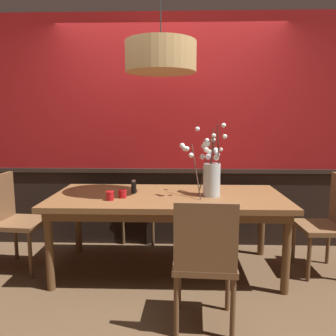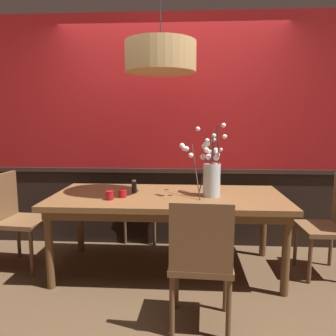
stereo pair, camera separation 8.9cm
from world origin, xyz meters
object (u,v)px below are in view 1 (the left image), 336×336
(chair_far_side_left, at_px, (142,198))
(chair_near_side_right, at_px, (205,257))
(candle_holder_nearer_edge, at_px, (123,194))
(condiment_bottle, at_px, (134,187))
(pendant_lamp, at_px, (161,57))
(chair_head_west_end, at_px, (13,216))
(chair_head_east_end, at_px, (329,219))
(vase_with_blossoms, at_px, (210,175))
(candle_holder_nearer_center, at_px, (110,196))
(chair_far_side_right, at_px, (200,196))
(dining_table, at_px, (168,203))

(chair_far_side_left, relative_size, chair_near_side_right, 0.95)
(chair_near_side_right, height_order, candle_holder_nearer_edge, chair_near_side_right)
(candle_holder_nearer_edge, relative_size, condiment_bottle, 0.61)
(pendant_lamp, bearing_deg, condiment_bottle, 155.44)
(chair_head_west_end, bearing_deg, chair_head_east_end, 0.13)
(vase_with_blossoms, xyz_separation_m, pendant_lamp, (-0.46, -0.03, 1.05))
(chair_head_west_end, bearing_deg, pendant_lamp, -2.14)
(chair_head_west_end, bearing_deg, candle_holder_nearer_center, -12.48)
(pendant_lamp, bearing_deg, chair_far_side_right, 65.47)
(chair_far_side_right, bearing_deg, candle_holder_nearer_edge, -127.54)
(candle_holder_nearer_edge, xyz_separation_m, condiment_bottle, (0.08, 0.20, 0.02))
(chair_head_east_end, relative_size, vase_with_blossoms, 1.40)
(chair_far_side_left, xyz_separation_m, chair_far_side_right, (0.72, -0.00, 0.02))
(chair_near_side_right, height_order, candle_holder_nearer_center, chair_near_side_right)
(chair_far_side_right, distance_m, condiment_bottle, 1.12)
(chair_head_west_end, bearing_deg, condiment_bottle, 3.46)
(chair_far_side_left, distance_m, chair_far_side_right, 0.72)
(chair_head_east_end, distance_m, pendant_lamp, 2.18)
(dining_table, bearing_deg, candle_holder_nearer_center, -156.59)
(chair_head_west_end, height_order, candle_holder_nearer_center, chair_head_west_end)
(pendant_lamp, bearing_deg, chair_far_side_left, 106.94)
(condiment_bottle, relative_size, pendant_lamp, 0.17)
(candle_holder_nearer_center, distance_m, pendant_lamp, 1.30)
(dining_table, xyz_separation_m, chair_far_side_right, (0.37, 0.89, -0.14))
(dining_table, relative_size, chair_far_side_left, 2.45)
(chair_head_east_end, xyz_separation_m, chair_head_west_end, (-3.05, -0.01, 0.00))
(dining_table, distance_m, chair_far_side_right, 0.98)
(chair_far_side_right, relative_size, candle_holder_nearer_center, 11.61)
(chair_head_east_end, distance_m, candle_holder_nearer_center, 2.07)
(vase_with_blossoms, distance_m, candle_holder_nearer_center, 0.94)
(dining_table, xyz_separation_m, candle_holder_nearer_center, (-0.51, -0.22, 0.12))
(chair_far_side_right, xyz_separation_m, candle_holder_nearer_edge, (-0.78, -1.02, 0.26))
(dining_table, relative_size, candle_holder_nearer_center, 26.84)
(candle_holder_nearer_edge, bearing_deg, chair_head_west_end, 173.43)
(vase_with_blossoms, height_order, condiment_bottle, vase_with_blossoms)
(vase_with_blossoms, distance_m, condiment_bottle, 0.75)
(chair_near_side_right, bearing_deg, candle_holder_nearer_center, 139.17)
(chair_far_side_right, bearing_deg, chair_head_west_end, -154.63)
(candle_holder_nearer_edge, bearing_deg, vase_with_blossoms, 7.30)
(vase_with_blossoms, distance_m, pendant_lamp, 1.14)
(pendant_lamp, bearing_deg, candle_holder_nearer_center, -159.40)
(chair_near_side_right, relative_size, candle_holder_nearer_edge, 12.24)
(condiment_bottle, bearing_deg, chair_near_side_right, -57.69)
(chair_far_side_left, relative_size, condiment_bottle, 7.03)
(candle_holder_nearer_center, relative_size, candle_holder_nearer_edge, 1.06)
(vase_with_blossoms, bearing_deg, candle_holder_nearer_center, -167.58)
(chair_far_side_right, bearing_deg, dining_table, -112.49)
(candle_holder_nearer_edge, bearing_deg, chair_near_side_right, -48.26)
(chair_head_east_end, xyz_separation_m, pendant_lamp, (-1.60, -0.06, 1.48))
(chair_head_west_end, distance_m, candle_holder_nearer_edge, 1.14)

